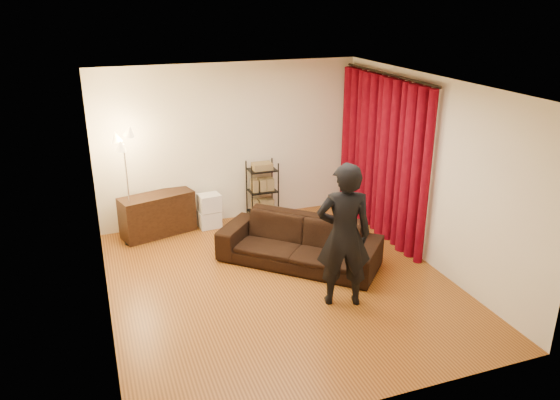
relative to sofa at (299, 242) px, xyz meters
name	(u,v)px	position (x,y,z in m)	size (l,w,h in m)	color
floor	(281,283)	(-0.45, -0.47, -0.34)	(5.00, 5.00, 0.00)	#995B1E
ceiling	(281,85)	(-0.45, -0.47, 2.36)	(5.00, 5.00, 0.00)	white
wall_back	(230,144)	(-0.45, 2.03, 1.01)	(5.00, 5.00, 0.00)	#EFE6CA
wall_front	(377,280)	(-0.45, -2.97, 1.01)	(5.00, 5.00, 0.00)	#EFE6CA
wall_left	(98,213)	(-2.70, -0.47, 1.01)	(5.00, 5.00, 0.00)	#EFE6CA
wall_right	(430,172)	(1.80, -0.47, 1.01)	(5.00, 5.00, 0.00)	#EFE6CA
curtain_rod	(389,74)	(1.70, 0.66, 2.24)	(0.04, 0.04, 2.65)	black
curtain	(382,157)	(1.68, 0.66, 0.94)	(0.22, 2.65, 2.55)	#660510
sofa	(299,242)	(0.00, 0.00, 0.00)	(2.31, 0.90, 0.67)	black
person	(344,235)	(0.11, -1.19, 0.60)	(0.68, 0.45, 1.87)	black
media_cabinet	(158,215)	(-1.79, 1.76, 0.01)	(1.18, 0.44, 0.69)	black
storage_boxes	(209,211)	(-0.93, 1.75, -0.04)	(0.36, 0.29, 0.59)	silver
wire_shelf	(262,191)	(0.03, 1.81, 0.18)	(0.47, 0.33, 1.04)	black
floor_lamp	(128,189)	(-2.22, 1.55, 0.57)	(0.33, 0.33, 1.81)	silver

